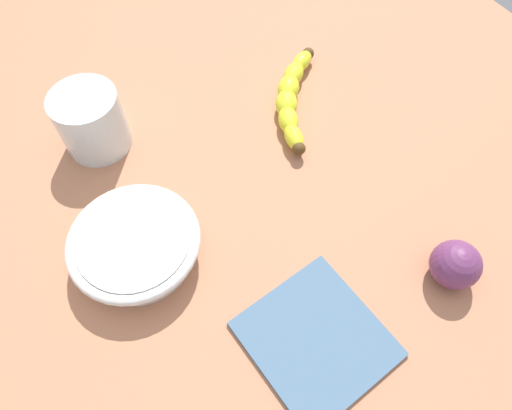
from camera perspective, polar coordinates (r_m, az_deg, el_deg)
wooden_tabletop at (r=59.87cm, az=-3.30°, el=-0.26°), size 120.00×120.00×3.00cm
banana at (r=67.87cm, az=4.51°, el=13.36°), size 16.78×13.67×3.13cm
smoothie_glass at (r=64.70cm, az=-19.80°, el=9.62°), size 8.78×8.78×8.60cm
ceramic_bowl at (r=54.49cm, az=-14.82°, el=-4.87°), size 15.27×15.27×4.13cm
plum_fruit at (r=55.94cm, az=23.66°, el=-6.84°), size 5.63×5.63×5.63cm
folded_napkin at (r=51.60cm, az=7.53°, el=-16.25°), size 15.45×14.86×0.60cm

